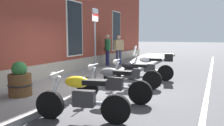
# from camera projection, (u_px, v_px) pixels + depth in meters

# --- Properties ---
(ground_plane) EXTENTS (140.00, 140.00, 0.00)m
(ground_plane) POSITION_uv_depth(u_px,v_px,m) (99.00, 90.00, 7.07)
(ground_plane) COLOR #38383A
(sidewalk) EXTENTS (29.15, 2.55, 0.15)m
(sidewalk) POSITION_uv_depth(u_px,v_px,m) (67.00, 84.00, 7.61)
(sidewalk) COLOR slate
(sidewalk) RESTS_ON ground_plane
(lane_stripe) EXTENTS (29.15, 0.12, 0.01)m
(lane_stripe) POSITION_uv_depth(u_px,v_px,m) (205.00, 103.00, 5.70)
(lane_stripe) COLOR silver
(lane_stripe) RESTS_ON ground_plane
(motorcycle_yellow_naked) EXTENTS (0.73, 1.99, 1.01)m
(motorcycle_yellow_naked) POSITION_uv_depth(u_px,v_px,m) (81.00, 98.00, 4.45)
(motorcycle_yellow_naked) COLOR black
(motorcycle_yellow_naked) RESTS_ON ground_plane
(motorcycle_grey_naked) EXTENTS (0.62, 2.14, 0.98)m
(motorcycle_grey_naked) POSITION_uv_depth(u_px,v_px,m) (112.00, 84.00, 5.82)
(motorcycle_grey_naked) COLOR black
(motorcycle_grey_naked) RESTS_ON ground_plane
(motorcycle_black_naked) EXTENTS (0.62, 2.01, 0.95)m
(motorcycle_black_naked) POSITION_uv_depth(u_px,v_px,m) (131.00, 74.00, 7.40)
(motorcycle_black_naked) COLOR black
(motorcycle_black_naked) RESTS_ON ground_plane
(motorcycle_silver_touring) EXTENTS (0.78, 1.96, 1.37)m
(motorcycle_silver_touring) POSITION_uv_depth(u_px,v_px,m) (151.00, 66.00, 8.69)
(motorcycle_silver_touring) COLOR black
(motorcycle_silver_touring) RESTS_ON ground_plane
(pedestrian_striped_shirt) EXTENTS (0.49, 0.55, 1.73)m
(pedestrian_striped_shirt) POSITION_uv_depth(u_px,v_px,m) (107.00, 48.00, 11.98)
(pedestrian_striped_shirt) COLOR #1E1E4C
(pedestrian_striped_shirt) RESTS_ON sidewalk
(pedestrian_tan_coat) EXTENTS (0.39, 0.50, 1.68)m
(pedestrian_tan_coat) POSITION_uv_depth(u_px,v_px,m) (119.00, 48.00, 12.38)
(pedestrian_tan_coat) COLOR #2D3351
(pedestrian_tan_coat) RESTS_ON sidewalk
(parking_sign) EXTENTS (0.36, 0.07, 2.59)m
(parking_sign) POSITION_uv_depth(u_px,v_px,m) (95.00, 35.00, 7.60)
(parking_sign) COLOR #4C4C51
(parking_sign) RESTS_ON sidewalk
(barrel_planter) EXTENTS (0.63, 0.63, 0.93)m
(barrel_planter) POSITION_uv_depth(u_px,v_px,m) (20.00, 81.00, 5.85)
(barrel_planter) COLOR brown
(barrel_planter) RESTS_ON sidewalk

